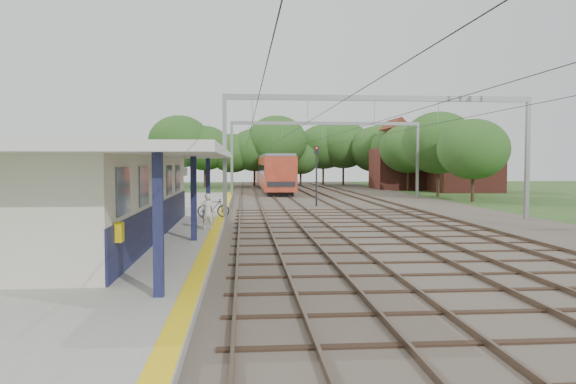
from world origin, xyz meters
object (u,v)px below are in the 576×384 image
train (271,171)px  person (207,211)px  bicycle (213,208)px  signal_post (316,169)px

train → person: bearing=-96.4°
bicycle → signal_post: signal_post is taller
person → train: train is taller
train → signal_post: (1.85, -30.02, 0.61)m
train → signal_post: 30.08m
bicycle → person: bearing=173.7°
person → signal_post: bearing=-120.9°
person → bicycle: size_ratio=0.93×
person → signal_post: size_ratio=0.36×
bicycle → train: bearing=-13.8°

